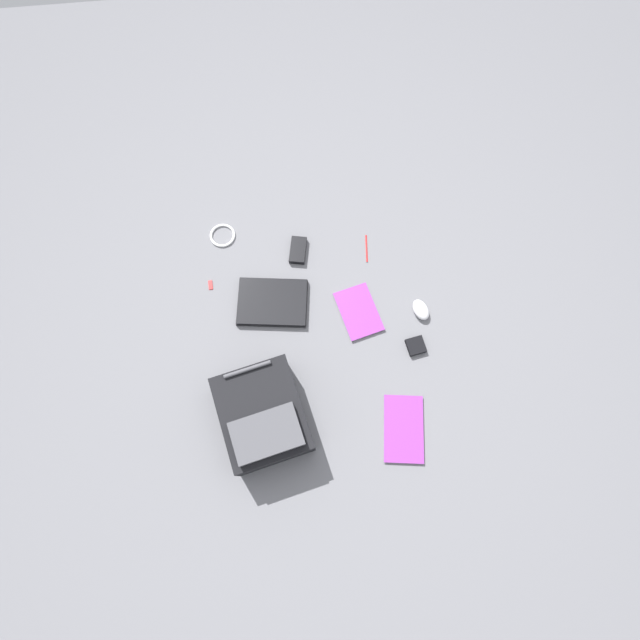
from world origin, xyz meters
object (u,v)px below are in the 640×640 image
(computer_mouse, at_px, (421,310))
(backpack, at_px, (263,417))
(laptop, at_px, (272,302))
(book_blue, at_px, (403,429))
(earbud_pouch, at_px, (416,346))
(pen_black, at_px, (367,248))
(usb_stick, at_px, (210,285))
(power_brick, at_px, (298,250))
(cable_coil, at_px, (223,235))
(book_manual, at_px, (359,312))

(computer_mouse, bearing_deg, backpack, -168.74)
(laptop, height_order, computer_mouse, computer_mouse)
(book_blue, distance_m, earbud_pouch, 0.37)
(laptop, xyz_separation_m, pen_black, (0.46, 0.23, -0.01))
(computer_mouse, xyz_separation_m, earbud_pouch, (-0.05, -0.16, -0.01))
(backpack, xyz_separation_m, usb_stick, (-0.21, 0.63, -0.09))
(pen_black, bearing_deg, laptop, -153.63)
(power_brick, relative_size, earbud_pouch, 1.70)
(backpack, distance_m, computer_mouse, 0.84)
(power_brick, relative_size, pen_black, 0.94)
(computer_mouse, distance_m, power_brick, 0.63)
(book_blue, height_order, earbud_pouch, earbud_pouch)
(cable_coil, height_order, power_brick, power_brick)
(laptop, height_order, book_blue, laptop)
(usb_stick, bearing_deg, earbud_pouch, -23.23)
(pen_black, height_order, earbud_pouch, earbud_pouch)
(book_blue, bearing_deg, cable_coil, 126.36)
(computer_mouse, height_order, pen_black, computer_mouse)
(earbud_pouch, bearing_deg, laptop, 156.64)
(book_blue, bearing_deg, laptop, 129.55)
(backpack, relative_size, book_manual, 1.68)
(power_brick, xyz_separation_m, usb_stick, (-0.41, -0.13, -0.01))
(book_blue, bearing_deg, book_manual, 103.14)
(laptop, xyz_separation_m, earbud_pouch, (0.61, -0.27, -0.00))
(pen_black, bearing_deg, backpack, -125.38)
(laptop, bearing_deg, usb_stick, 157.06)
(computer_mouse, height_order, earbud_pouch, computer_mouse)
(backpack, xyz_separation_m, book_blue, (0.58, -0.10, -0.09))
(book_manual, distance_m, earbud_pouch, 0.30)
(cable_coil, height_order, pen_black, cable_coil)
(backpack, bearing_deg, cable_coil, 99.22)
(book_manual, bearing_deg, usb_stick, 163.29)
(power_brick, height_order, earbud_pouch, power_brick)
(backpack, relative_size, power_brick, 3.51)
(laptop, xyz_separation_m, power_brick, (0.14, 0.25, -0.00))
(computer_mouse, xyz_separation_m, power_brick, (-0.52, 0.35, -0.01))
(book_manual, relative_size, earbud_pouch, 3.55)
(cable_coil, bearing_deg, backpack, -80.78)
(cable_coil, bearing_deg, usb_stick, -105.20)
(laptop, relative_size, earbud_pouch, 4.44)
(cable_coil, distance_m, usb_stick, 0.25)
(power_brick, bearing_deg, pen_black, -3.05)
(earbud_pouch, bearing_deg, pen_black, 107.36)
(backpack, bearing_deg, laptop, 82.44)
(backpack, xyz_separation_m, laptop, (0.07, 0.52, -0.08))
(book_manual, relative_size, cable_coil, 2.24)
(cable_coil, distance_m, pen_black, 0.68)
(laptop, bearing_deg, power_brick, 60.65)
(cable_coil, relative_size, power_brick, 0.93)
(book_manual, xyz_separation_m, book_blue, (0.12, -0.53, -0.00))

